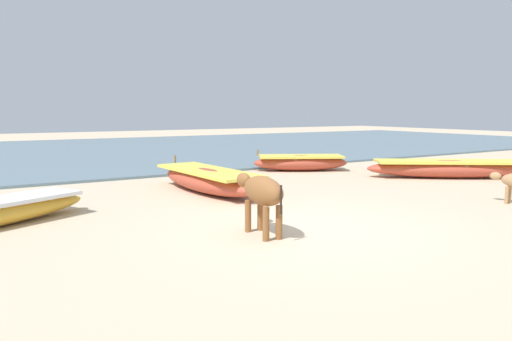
{
  "coord_description": "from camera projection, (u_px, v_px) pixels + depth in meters",
  "views": [
    {
      "loc": [
        -4.79,
        -6.17,
        1.99
      ],
      "look_at": [
        0.83,
        3.04,
        0.6
      ],
      "focal_mm": 32.6,
      "sensor_mm": 36.0,
      "label": 1
    }
  ],
  "objects": [
    {
      "name": "sea_water",
      "position": [
        90.0,
        151.0,
        22.49
      ],
      "size": [
        60.0,
        20.0,
        0.08
      ],
      "primitive_type": "cube",
      "color": "slate",
      "rests_on": "ground"
    },
    {
      "name": "ground",
      "position": [
        307.0,
        228.0,
        7.95
      ],
      "size": [
        80.0,
        80.0,
        0.0
      ],
      "primitive_type": "plane",
      "color": "beige"
    },
    {
      "name": "cow_adult_brown",
      "position": [
        262.0,
        193.0,
        7.43
      ],
      "size": [
        0.5,
        1.49,
        0.96
      ],
      "rotation": [
        0.0,
        0.0,
        1.5
      ],
      "color": "brown",
      "rests_on": "ground"
    },
    {
      "name": "fishing_boat_0",
      "position": [
        208.0,
        180.0,
        11.45
      ],
      "size": [
        1.41,
        4.11,
        0.76
      ],
      "rotation": [
        0.0,
        0.0,
        1.64
      ],
      "color": "#B74733",
      "rests_on": "ground"
    },
    {
      "name": "fishing_boat_1",
      "position": [
        448.0,
        168.0,
        13.88
      ],
      "size": [
        4.6,
        3.6,
        0.72
      ],
      "rotation": [
        0.0,
        0.0,
        5.69
      ],
      "color": "#B74733",
      "rests_on": "ground"
    },
    {
      "name": "fishing_boat_2",
      "position": [
        301.0,
        162.0,
        15.54
      ],
      "size": [
        3.27,
        2.41,
        0.72
      ],
      "rotation": [
        0.0,
        0.0,
        2.65
      ],
      "color": "#B74733",
      "rests_on": "ground"
    }
  ]
}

